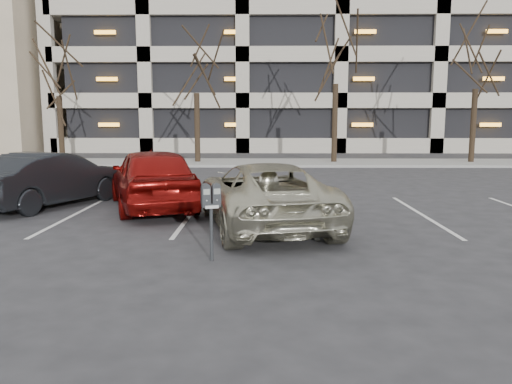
% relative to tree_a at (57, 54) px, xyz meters
% --- Properties ---
extents(ground, '(140.00, 140.00, 0.00)m').
position_rel_tree_a_xyz_m(ground, '(10.00, -16.00, -5.51)').
color(ground, '#28282B').
rests_on(ground, ground).
extents(sidewalk, '(80.00, 4.00, 0.12)m').
position_rel_tree_a_xyz_m(sidewalk, '(10.00, 0.00, -5.45)').
color(sidewalk, gray).
rests_on(sidewalk, ground).
extents(stall_lines, '(16.90, 5.20, 0.00)m').
position_rel_tree_a_xyz_m(stall_lines, '(8.60, -13.70, -5.51)').
color(stall_lines, silver).
rests_on(stall_lines, ground).
extents(parking_garage, '(52.00, 20.00, 19.00)m').
position_rel_tree_a_xyz_m(parking_garage, '(22.00, 17.84, 3.75)').
color(parking_garage, black).
rests_on(parking_garage, ground).
extents(tree_a, '(3.36, 3.36, 7.63)m').
position_rel_tree_a_xyz_m(tree_a, '(0.00, 0.00, 0.00)').
color(tree_a, black).
rests_on(tree_a, ground).
extents(tree_b, '(3.50, 3.50, 7.95)m').
position_rel_tree_a_xyz_m(tree_b, '(7.00, 0.00, 0.23)').
color(tree_b, black).
rests_on(tree_b, ground).
extents(tree_c, '(3.94, 3.94, 8.95)m').
position_rel_tree_a_xyz_m(tree_c, '(14.00, 0.00, 0.95)').
color(tree_c, black).
rests_on(tree_c, ground).
extents(tree_d, '(3.69, 3.69, 8.39)m').
position_rel_tree_a_xyz_m(tree_d, '(21.00, 0.00, 0.55)').
color(tree_d, black).
rests_on(tree_d, ground).
extents(parking_meter, '(0.34, 0.23, 1.25)m').
position_rel_tree_a_xyz_m(parking_meter, '(9.52, -17.68, -4.55)').
color(parking_meter, black).
rests_on(parking_meter, ground).
extents(suv_silver, '(3.32, 5.36, 1.39)m').
position_rel_tree_a_xyz_m(suv_silver, '(10.38, -15.05, -4.82)').
color(suv_silver, '#BCB9A0').
rests_on(suv_silver, ground).
extents(car_red, '(3.36, 5.06, 1.60)m').
position_rel_tree_a_xyz_m(car_red, '(7.52, -12.91, -4.71)').
color(car_red, maroon).
rests_on(car_red, ground).
extents(car_dark, '(3.20, 4.59, 1.43)m').
position_rel_tree_a_xyz_m(car_dark, '(4.75, -12.54, -4.80)').
color(car_dark, black).
rests_on(car_dark, ground).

